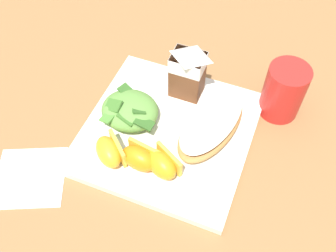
{
  "coord_description": "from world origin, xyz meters",
  "views": [
    {
      "loc": [
        0.14,
        -0.36,
        0.56
      ],
      "look_at": [
        0.0,
        0.0,
        0.03
      ],
      "focal_mm": 41.4,
      "sensor_mm": 36.0,
      "label": 1
    }
  ],
  "objects_px": {
    "orange_wedge_rear": "(162,164)",
    "cheesy_pizza_bread": "(211,124)",
    "white_plate": "(168,132)",
    "orange_wedge_middle": "(140,158)",
    "paper_napkin": "(30,177)",
    "drinking_red_cup": "(284,91)",
    "orange_wedge_front": "(110,151)",
    "green_salad_pile": "(129,112)",
    "milk_carton": "(190,70)"
  },
  "relations": [
    {
      "from": "green_salad_pile",
      "to": "paper_napkin",
      "type": "relative_size",
      "value": 0.94
    },
    {
      "from": "cheesy_pizza_bread",
      "to": "milk_carton",
      "type": "distance_m",
      "value": 0.1
    },
    {
      "from": "white_plate",
      "to": "orange_wedge_middle",
      "type": "height_order",
      "value": "orange_wedge_middle"
    },
    {
      "from": "orange_wedge_front",
      "to": "cheesy_pizza_bread",
      "type": "bearing_deg",
      "value": 40.0
    },
    {
      "from": "white_plate",
      "to": "orange_wedge_middle",
      "type": "xyz_separation_m",
      "value": [
        -0.02,
        -0.08,
        0.03
      ]
    },
    {
      "from": "orange_wedge_rear",
      "to": "drinking_red_cup",
      "type": "height_order",
      "value": "drinking_red_cup"
    },
    {
      "from": "cheesy_pizza_bread",
      "to": "drinking_red_cup",
      "type": "bearing_deg",
      "value": 46.31
    },
    {
      "from": "white_plate",
      "to": "orange_wedge_front",
      "type": "bearing_deg",
      "value": -126.76
    },
    {
      "from": "cheesy_pizza_bread",
      "to": "paper_napkin",
      "type": "relative_size",
      "value": 1.66
    },
    {
      "from": "orange_wedge_rear",
      "to": "paper_napkin",
      "type": "xyz_separation_m",
      "value": [
        -0.2,
        -0.08,
        -0.03
      ]
    },
    {
      "from": "cheesy_pizza_bread",
      "to": "orange_wedge_middle",
      "type": "bearing_deg",
      "value": -128.81
    },
    {
      "from": "white_plate",
      "to": "orange_wedge_rear",
      "type": "xyz_separation_m",
      "value": [
        0.02,
        -0.08,
        0.03
      ]
    },
    {
      "from": "drinking_red_cup",
      "to": "milk_carton",
      "type": "bearing_deg",
      "value": -167.99
    },
    {
      "from": "orange_wedge_rear",
      "to": "cheesy_pizza_bread",
      "type": "bearing_deg",
      "value": 65.02
    },
    {
      "from": "green_salad_pile",
      "to": "milk_carton",
      "type": "xyz_separation_m",
      "value": [
        0.08,
        0.1,
        0.04
      ]
    },
    {
      "from": "milk_carton",
      "to": "orange_wedge_front",
      "type": "bearing_deg",
      "value": -111.34
    },
    {
      "from": "paper_napkin",
      "to": "orange_wedge_rear",
      "type": "bearing_deg",
      "value": 22.91
    },
    {
      "from": "green_salad_pile",
      "to": "drinking_red_cup",
      "type": "distance_m",
      "value": 0.27
    },
    {
      "from": "orange_wedge_middle",
      "to": "white_plate",
      "type": "bearing_deg",
      "value": 78.74
    },
    {
      "from": "drinking_red_cup",
      "to": "white_plate",
      "type": "bearing_deg",
      "value": -142.65
    },
    {
      "from": "white_plate",
      "to": "orange_wedge_rear",
      "type": "bearing_deg",
      "value": -74.92
    },
    {
      "from": "drinking_red_cup",
      "to": "green_salad_pile",
      "type": "bearing_deg",
      "value": -150.93
    },
    {
      "from": "orange_wedge_rear",
      "to": "milk_carton",
      "type": "bearing_deg",
      "value": 95.4
    },
    {
      "from": "green_salad_pile",
      "to": "orange_wedge_middle",
      "type": "xyz_separation_m",
      "value": [
        0.05,
        -0.08,
        -0.0
      ]
    },
    {
      "from": "white_plate",
      "to": "milk_carton",
      "type": "bearing_deg",
      "value": 87.0
    },
    {
      "from": "milk_carton",
      "to": "green_salad_pile",
      "type": "bearing_deg",
      "value": -127.82
    },
    {
      "from": "orange_wedge_front",
      "to": "green_salad_pile",
      "type": "bearing_deg",
      "value": 93.49
    },
    {
      "from": "cheesy_pizza_bread",
      "to": "drinking_red_cup",
      "type": "height_order",
      "value": "drinking_red_cup"
    },
    {
      "from": "white_plate",
      "to": "cheesy_pizza_bread",
      "type": "xyz_separation_m",
      "value": [
        0.07,
        0.02,
        0.03
      ]
    },
    {
      "from": "milk_carton",
      "to": "orange_wedge_front",
      "type": "relative_size",
      "value": 1.6
    },
    {
      "from": "green_salad_pile",
      "to": "orange_wedge_rear",
      "type": "relative_size",
      "value": 1.48
    },
    {
      "from": "cheesy_pizza_bread",
      "to": "milk_carton",
      "type": "height_order",
      "value": "milk_carton"
    },
    {
      "from": "cheesy_pizza_bread",
      "to": "orange_wedge_front",
      "type": "distance_m",
      "value": 0.18
    },
    {
      "from": "cheesy_pizza_bread",
      "to": "orange_wedge_middle",
      "type": "height_order",
      "value": "orange_wedge_middle"
    },
    {
      "from": "white_plate",
      "to": "cheesy_pizza_bread",
      "type": "height_order",
      "value": "cheesy_pizza_bread"
    },
    {
      "from": "orange_wedge_rear",
      "to": "drinking_red_cup",
      "type": "relative_size",
      "value": 0.68
    },
    {
      "from": "white_plate",
      "to": "paper_napkin",
      "type": "height_order",
      "value": "white_plate"
    },
    {
      "from": "green_salad_pile",
      "to": "cheesy_pizza_bread",
      "type": "bearing_deg",
      "value": 12.03
    },
    {
      "from": "paper_napkin",
      "to": "drinking_red_cup",
      "type": "xyz_separation_m",
      "value": [
        0.34,
        0.29,
        0.05
      ]
    },
    {
      "from": "drinking_red_cup",
      "to": "orange_wedge_middle",
      "type": "bearing_deg",
      "value": -131.3
    },
    {
      "from": "white_plate",
      "to": "orange_wedge_front",
      "type": "height_order",
      "value": "orange_wedge_front"
    },
    {
      "from": "orange_wedge_middle",
      "to": "paper_napkin",
      "type": "relative_size",
      "value": 0.59
    },
    {
      "from": "milk_carton",
      "to": "drinking_red_cup",
      "type": "xyz_separation_m",
      "value": [
        0.16,
        0.03,
        -0.02
      ]
    },
    {
      "from": "cheesy_pizza_bread",
      "to": "orange_wedge_rear",
      "type": "bearing_deg",
      "value": -114.98
    },
    {
      "from": "paper_napkin",
      "to": "drinking_red_cup",
      "type": "relative_size",
      "value": 1.08
    },
    {
      "from": "orange_wedge_middle",
      "to": "paper_napkin",
      "type": "bearing_deg",
      "value": -153.33
    },
    {
      "from": "orange_wedge_front",
      "to": "orange_wedge_rear",
      "type": "bearing_deg",
      "value": 6.67
    },
    {
      "from": "cheesy_pizza_bread",
      "to": "milk_carton",
      "type": "bearing_deg",
      "value": 133.39
    },
    {
      "from": "drinking_red_cup",
      "to": "paper_napkin",
      "type": "bearing_deg",
      "value": -139.98
    },
    {
      "from": "milk_carton",
      "to": "paper_napkin",
      "type": "xyz_separation_m",
      "value": [
        -0.18,
        -0.25,
        -0.07
      ]
    }
  ]
}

